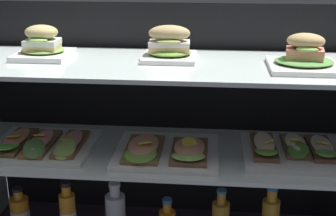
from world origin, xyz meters
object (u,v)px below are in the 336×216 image
(open_sandwich_tray_near_left_corner, at_px, (166,151))
(open_sandwich_tray_near_right_corner, at_px, (293,149))
(plated_roll_sandwich_right_of_center, at_px, (304,58))
(plated_roll_sandwich_mid_left, at_px, (169,47))
(juice_bottle_front_second, at_px, (20,215))
(plated_roll_sandwich_center, at_px, (42,46))
(open_sandwich_tray_left_of_center, at_px, (42,144))

(open_sandwich_tray_near_left_corner, xyz_separation_m, open_sandwich_tray_near_right_corner, (0.42, 0.05, -0.00))
(open_sandwich_tray_near_left_corner, bearing_deg, plated_roll_sandwich_right_of_center, 1.86)
(plated_roll_sandwich_mid_left, height_order, juice_bottle_front_second, plated_roll_sandwich_mid_left)
(plated_roll_sandwich_center, xyz_separation_m, plated_roll_sandwich_mid_left, (0.42, 0.01, 0.00))
(plated_roll_sandwich_mid_left, relative_size, juice_bottle_front_second, 0.90)
(plated_roll_sandwich_center, height_order, plated_roll_sandwich_right_of_center, same)
(plated_roll_sandwich_center, relative_size, plated_roll_sandwich_right_of_center, 0.85)
(open_sandwich_tray_left_of_center, bearing_deg, plated_roll_sandwich_center, 84.90)
(plated_roll_sandwich_mid_left, relative_size, plated_roll_sandwich_right_of_center, 0.83)
(plated_roll_sandwich_right_of_center, distance_m, juice_bottle_front_second, 1.15)
(plated_roll_sandwich_center, bearing_deg, plated_roll_sandwich_mid_left, 1.32)
(open_sandwich_tray_left_of_center, distance_m, open_sandwich_tray_near_right_corner, 0.84)
(plated_roll_sandwich_right_of_center, height_order, open_sandwich_tray_near_left_corner, plated_roll_sandwich_right_of_center)
(plated_roll_sandwich_mid_left, bearing_deg, plated_roll_sandwich_center, -178.68)
(open_sandwich_tray_near_right_corner, bearing_deg, plated_roll_sandwich_mid_left, 174.01)
(plated_roll_sandwich_center, distance_m, juice_bottle_front_second, 0.64)
(open_sandwich_tray_near_left_corner, bearing_deg, juice_bottle_front_second, 174.87)
(plated_roll_sandwich_center, height_order, plated_roll_sandwich_mid_left, plated_roll_sandwich_mid_left)
(plated_roll_sandwich_mid_left, bearing_deg, plated_roll_sandwich_right_of_center, -11.16)
(open_sandwich_tray_left_of_center, xyz_separation_m, open_sandwich_tray_near_left_corner, (0.42, -0.02, 0.00))
(open_sandwich_tray_left_of_center, relative_size, juice_bottle_front_second, 1.76)
(plated_roll_sandwich_right_of_center, height_order, open_sandwich_tray_near_right_corner, plated_roll_sandwich_right_of_center)
(plated_roll_sandwich_mid_left, height_order, open_sandwich_tray_left_of_center, plated_roll_sandwich_mid_left)
(plated_roll_sandwich_mid_left, relative_size, open_sandwich_tray_near_right_corner, 0.51)
(juice_bottle_front_second, bearing_deg, open_sandwich_tray_near_left_corner, -5.13)
(plated_roll_sandwich_mid_left, xyz_separation_m, open_sandwich_tray_near_left_corner, (-0.00, -0.10, -0.33))
(plated_roll_sandwich_right_of_center, bearing_deg, plated_roll_sandwich_center, 175.03)
(open_sandwich_tray_left_of_center, distance_m, juice_bottle_front_second, 0.33)
(open_sandwich_tray_left_of_center, distance_m, open_sandwich_tray_near_left_corner, 0.42)
(open_sandwich_tray_left_of_center, height_order, open_sandwich_tray_near_left_corner, open_sandwich_tray_near_left_corner)
(plated_roll_sandwich_center, bearing_deg, open_sandwich_tray_left_of_center, -95.10)
(open_sandwich_tray_near_right_corner, bearing_deg, juice_bottle_front_second, -179.79)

